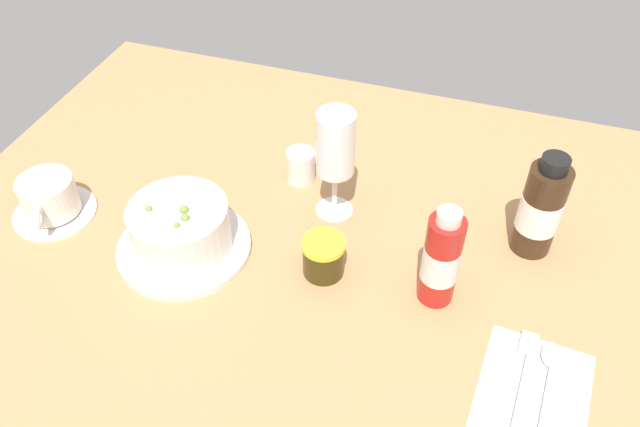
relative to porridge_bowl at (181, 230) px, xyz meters
The scene contains 9 objects.
ground_plane 18.35cm from the porridge_bowl, 34.60° to the left, with size 110.00×84.00×3.00cm, color #B27F51.
porridge_bowl is the anchor object (origin of this frame).
cutlery_setting 51.12cm from the porridge_bowl, ahead, with size 14.09×17.50×0.90cm.
coffee_cup 22.66cm from the porridge_bowl, behind, with size 12.58×12.86×6.67cm.
creamer_jug 23.29cm from the porridge_bowl, 62.26° to the left, with size 5.61×4.62×5.97cm.
wine_glass 24.91cm from the porridge_bowl, 39.74° to the left, with size 5.75×5.75×17.95cm.
jam_jar 20.66cm from the porridge_bowl, ahead, with size 6.10×6.10×5.88cm.
sauce_bottle_brown 50.62cm from the porridge_bowl, 19.26° to the left, with size 5.93×5.93×16.48cm.
sauce_bottle_red 36.48cm from the porridge_bowl, ahead, with size 4.94×4.94×15.61cm.
Camera 1 is at (24.48, -64.81, 68.39)cm, focal length 36.02 mm.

